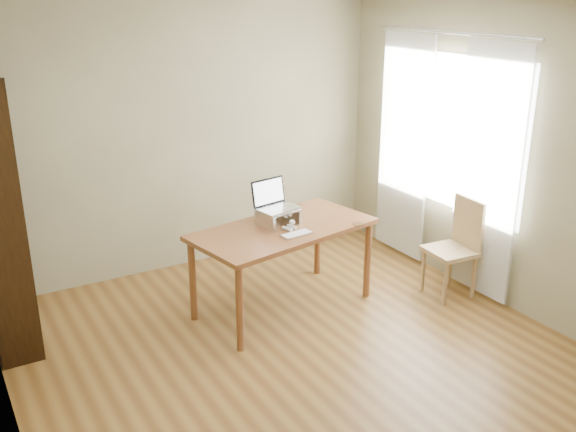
{
  "coord_description": "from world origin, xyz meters",
  "views": [
    {
      "loc": [
        -2.24,
        -3.44,
        2.66
      ],
      "look_at": [
        0.32,
        0.9,
        0.85
      ],
      "focal_mm": 40.0,
      "sensor_mm": 36.0,
      "label": 1
    }
  ],
  "objects_px": {
    "keyboard": "(297,234)",
    "chair": "(456,244)",
    "desk": "(283,237)",
    "cat": "(273,217)",
    "laptop": "(275,201)"
  },
  "relations": [
    {
      "from": "keyboard",
      "to": "desk",
      "type": "bearing_deg",
      "value": 83.66
    },
    {
      "from": "desk",
      "to": "keyboard",
      "type": "bearing_deg",
      "value": -100.41
    },
    {
      "from": "desk",
      "to": "cat",
      "type": "xyz_separation_m",
      "value": [
        -0.03,
        0.11,
        0.15
      ]
    },
    {
      "from": "keyboard",
      "to": "chair",
      "type": "relative_size",
      "value": 0.31
    },
    {
      "from": "desk",
      "to": "cat",
      "type": "height_order",
      "value": "cat"
    },
    {
      "from": "keyboard",
      "to": "cat",
      "type": "relative_size",
      "value": 0.58
    },
    {
      "from": "desk",
      "to": "laptop",
      "type": "bearing_deg",
      "value": 79.74
    },
    {
      "from": "keyboard",
      "to": "chair",
      "type": "bearing_deg",
      "value": -18.3
    },
    {
      "from": "laptop",
      "to": "desk",
      "type": "bearing_deg",
      "value": -100.26
    },
    {
      "from": "laptop",
      "to": "cat",
      "type": "relative_size",
      "value": 0.77
    },
    {
      "from": "cat",
      "to": "desk",
      "type": "bearing_deg",
      "value": -92.54
    },
    {
      "from": "laptop",
      "to": "keyboard",
      "type": "bearing_deg",
      "value": -100.35
    },
    {
      "from": "laptop",
      "to": "chair",
      "type": "height_order",
      "value": "laptop"
    },
    {
      "from": "cat",
      "to": "chair",
      "type": "height_order",
      "value": "cat"
    },
    {
      "from": "desk",
      "to": "laptop",
      "type": "height_order",
      "value": "laptop"
    }
  ]
}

